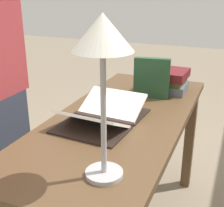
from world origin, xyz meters
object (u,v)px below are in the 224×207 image
Objects in this scene: open_book at (103,115)px; book_standing_upright at (152,78)px; book_stack_tall at (165,80)px; reading_lamp at (103,46)px; coffee_mug at (115,99)px.

book_standing_upright is at bearing 167.85° from open_book.
book_stack_tall is (-0.55, 0.15, 0.04)m from open_book.
reading_lamp reaches higher than book_standing_upright.
book_standing_upright is 0.86m from reading_lamp.
book_stack_tall is at bearing -178.09° from reading_lamp.
book_standing_upright reaches higher than open_book.
book_stack_tall is 0.16m from book_standing_upright.
book_standing_upright is at bearing 147.39° from coffee_mug.
book_stack_tall reaches higher than coffee_mug.
reading_lamp is at bearing 19.07° from coffee_mug.
reading_lamp is at bearing -3.96° from book_standing_upright.
book_standing_upright is (-0.40, 0.11, 0.08)m from open_book.
book_stack_tall is 0.39m from coffee_mug.
open_book is 0.59m from reading_lamp.
open_book is 0.19m from coffee_mug.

